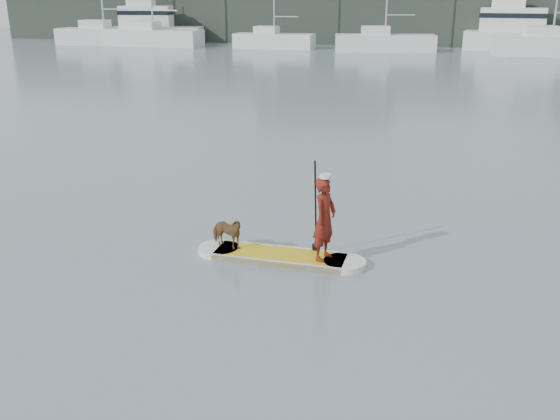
% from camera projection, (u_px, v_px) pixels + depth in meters
% --- Properties ---
extents(ground, '(140.00, 140.00, 0.00)m').
position_uv_depth(ground, '(317.00, 240.00, 12.84)').
color(ground, slate).
rests_on(ground, ground).
extents(paddleboard, '(3.30, 0.83, 0.12)m').
position_uv_depth(paddleboard, '(280.00, 256.00, 11.90)').
color(paddleboard, gold).
rests_on(paddleboard, ground).
extents(paddler, '(0.52, 0.66, 1.57)m').
position_uv_depth(paddler, '(325.00, 219.00, 11.41)').
color(paddler, maroon).
rests_on(paddler, paddleboard).
extents(white_cap, '(0.22, 0.22, 0.07)m').
position_uv_depth(white_cap, '(326.00, 176.00, 11.14)').
color(white_cap, silver).
rests_on(white_cap, paddler).
extents(dog, '(0.82, 0.54, 0.64)m').
position_uv_depth(dog, '(226.00, 232.00, 12.05)').
color(dog, brown).
rests_on(dog, paddleboard).
extents(paddle, '(0.10, 0.30, 2.00)m').
position_uv_depth(paddle, '(315.00, 218.00, 11.80)').
color(paddle, black).
rests_on(paddle, ground).
extents(sailboat_a, '(9.32, 3.84, 13.15)m').
position_uv_depth(sailboat_a, '(104.00, 35.00, 60.68)').
color(sailboat_a, silver).
rests_on(sailboat_a, ground).
extents(sailboat_b, '(9.37, 3.06, 13.81)m').
position_uv_depth(sailboat_b, '(153.00, 36.00, 59.14)').
color(sailboat_b, silver).
rests_on(sailboat_b, ground).
extents(sailboat_c, '(7.28, 2.51, 10.41)m').
position_uv_depth(sailboat_c, '(274.00, 40.00, 56.66)').
color(sailboat_c, silver).
rests_on(sailboat_c, ground).
extents(sailboat_d, '(8.83, 4.12, 12.51)m').
position_uv_depth(sailboat_d, '(384.00, 41.00, 53.65)').
color(sailboat_d, silver).
rests_on(sailboat_d, ground).
extents(sailboat_e, '(9.11, 3.68, 12.89)m').
position_uv_depth(sailboat_e, '(550.00, 44.00, 49.96)').
color(sailboat_e, silver).
rests_on(sailboat_e, ground).
extents(motor_yacht_a, '(10.10, 4.00, 5.91)m').
position_uv_depth(motor_yacht_a, '(518.00, 31.00, 54.43)').
color(motor_yacht_a, silver).
rests_on(motor_yacht_a, ground).
extents(motor_yacht_b, '(9.42, 4.77, 5.94)m').
position_uv_depth(motor_yacht_b, '(152.00, 26.00, 61.56)').
color(motor_yacht_b, silver).
rests_on(motor_yacht_b, ground).
extents(shore_mass, '(90.00, 6.00, 6.00)m').
position_uv_depth(shore_mass, '(428.00, 12.00, 60.22)').
color(shore_mass, black).
rests_on(shore_mass, ground).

